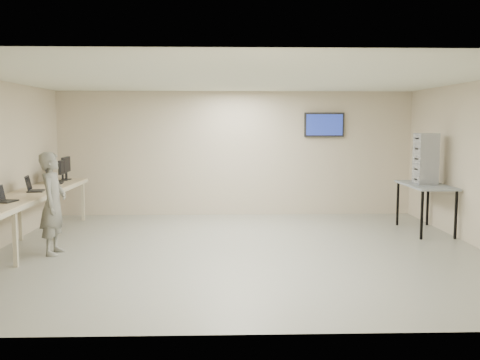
{
  "coord_description": "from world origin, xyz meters",
  "views": [
    {
      "loc": [
        -0.27,
        -8.61,
        2.1
      ],
      "look_at": [
        0.0,
        0.2,
        1.15
      ],
      "focal_mm": 40.0,
      "sensor_mm": 36.0,
      "label": 1
    }
  ],
  "objects": [
    {
      "name": "room",
      "position": [
        0.03,
        0.06,
        1.41
      ],
      "size": [
        8.01,
        7.01,
        2.81
      ],
      "color": "gray",
      "rests_on": "ground"
    },
    {
      "name": "workbench",
      "position": [
        -3.59,
        0.0,
        0.83
      ],
      "size": [
        0.76,
        6.0,
        0.9
      ],
      "color": "beige",
      "rests_on": "ground"
    },
    {
      "name": "laptop_1",
      "position": [
        -3.62,
        -0.49,
        0.97
      ],
      "size": [
        0.32,
        0.36,
        0.25
      ],
      "rotation": [
        0.0,
        0.0,
        -0.17
      ],
      "color": "black",
      "rests_on": "workbench"
    },
    {
      "name": "laptop_2",
      "position": [
        -3.61,
        0.76,
        0.97
      ],
      "size": [
        0.35,
        0.39,
        0.28
      ],
      "rotation": [
        0.0,
        0.0,
        0.17
      ],
      "color": "black",
      "rests_on": "workbench"
    },
    {
      "name": "laptop_3",
      "position": [
        -3.66,
        2.0,
        0.98
      ],
      "size": [
        0.39,
        0.44,
        0.3
      ],
      "rotation": [
        0.0,
        0.0,
        0.2
      ],
      "color": "black",
      "rests_on": "workbench"
    },
    {
      "name": "monitor_near",
      "position": [
        -3.6,
        2.48,
        1.16
      ],
      "size": [
        0.19,
        0.44,
        0.43
      ],
      "color": "black",
      "rests_on": "workbench"
    },
    {
      "name": "monitor_far",
      "position": [
        -3.6,
        2.73,
        1.19
      ],
      "size": [
        0.22,
        0.49,
        0.48
      ],
      "color": "black",
      "rests_on": "workbench"
    },
    {
      "name": "soldier",
      "position": [
        -2.99,
        -0.12,
        0.82
      ],
      "size": [
        0.4,
        0.6,
        1.64
      ],
      "primitive_type": "imported",
      "rotation": [
        0.0,
        0.0,
        1.56
      ],
      "color": "#63675C",
      "rests_on": "ground"
    },
    {
      "name": "side_table",
      "position": [
        3.6,
        1.44,
        0.85
      ],
      "size": [
        0.72,
        1.54,
        0.92
      ],
      "color": "gray",
      "rests_on": "ground"
    },
    {
      "name": "storage_bins",
      "position": [
        3.58,
        1.44,
        1.41
      ],
      "size": [
        0.37,
        0.41,
        0.97
      ],
      "color": "#A1A4A9",
      "rests_on": "side_table"
    }
  ]
}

